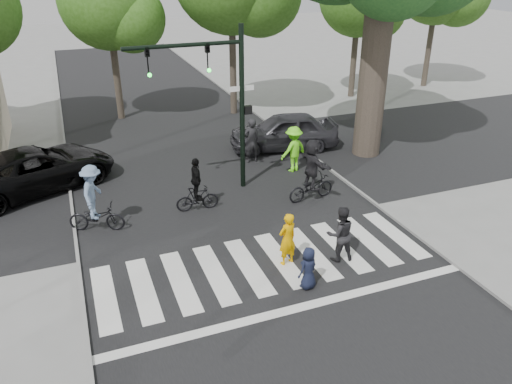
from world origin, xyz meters
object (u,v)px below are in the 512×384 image
(cyclist_left, at_px, (94,203))
(traffic_signal, at_px, (219,88))
(pedestrian_child, at_px, (308,268))
(car_grey, at_px, (284,131))
(car_suv, at_px, (36,169))
(pedestrian_woman, at_px, (287,239))
(pedestrian_adult, at_px, (340,234))
(cyclist_right, at_px, (312,173))
(cyclist_mid, at_px, (197,189))

(cyclist_left, bearing_deg, traffic_signal, 17.57)
(pedestrian_child, xyz_separation_m, cyclist_left, (-4.95, 5.21, 0.37))
(pedestrian_child, bearing_deg, car_grey, -130.82)
(traffic_signal, relative_size, car_suv, 1.03)
(pedestrian_woman, bearing_deg, traffic_signal, -102.65)
(pedestrian_child, bearing_deg, traffic_signal, -108.01)
(cyclist_left, distance_m, car_grey, 9.79)
(cyclist_left, bearing_deg, car_suv, 113.80)
(pedestrian_adult, xyz_separation_m, cyclist_right, (1.02, 3.83, 0.18))
(pedestrian_adult, distance_m, car_grey, 9.22)
(pedestrian_child, height_order, cyclist_right, cyclist_right)
(cyclist_mid, bearing_deg, pedestrian_child, -73.68)
(cyclist_mid, xyz_separation_m, cyclist_right, (4.05, -0.67, 0.24))
(cyclist_left, bearing_deg, car_grey, 28.31)
(car_suv, relative_size, car_grey, 1.19)
(cyclist_mid, height_order, car_suv, cyclist_mid)
(traffic_signal, distance_m, car_grey, 5.92)
(traffic_signal, relative_size, pedestrian_child, 4.93)
(car_grey, bearing_deg, traffic_signal, -39.90)
(traffic_signal, relative_size, cyclist_mid, 3.11)
(car_suv, bearing_deg, pedestrian_child, -167.67)
(pedestrian_woman, xyz_separation_m, cyclist_mid, (-1.53, 4.14, -0.01))
(pedestrian_woman, distance_m, cyclist_mid, 4.41)
(pedestrian_adult, xyz_separation_m, car_grey, (2.21, 8.95, -0.02))
(cyclist_left, height_order, cyclist_right, cyclist_right)
(pedestrian_woman, relative_size, cyclist_mid, 0.84)
(cyclist_right, relative_size, car_suv, 0.40)
(cyclist_left, relative_size, cyclist_right, 0.98)
(cyclist_mid, bearing_deg, car_suv, 143.13)
(traffic_signal, relative_size, car_grey, 1.23)
(car_suv, bearing_deg, pedestrian_adult, -159.29)
(cyclist_mid, relative_size, car_suv, 0.33)
(pedestrian_adult, distance_m, cyclist_left, 7.72)
(pedestrian_adult, height_order, cyclist_left, cyclist_left)
(pedestrian_adult, height_order, cyclist_right, cyclist_right)
(cyclist_mid, relative_size, cyclist_right, 0.84)
(pedestrian_adult, height_order, cyclist_mid, cyclist_mid)
(traffic_signal, xyz_separation_m, cyclist_right, (2.75, -1.96, -2.87))
(cyclist_mid, bearing_deg, traffic_signal, 44.90)
(pedestrian_woman, distance_m, car_grey, 9.36)
(cyclist_right, bearing_deg, car_grey, 76.91)
(pedestrian_woman, bearing_deg, pedestrian_adult, 151.64)
(pedestrian_child, bearing_deg, cyclist_mid, -94.09)
(pedestrian_woman, relative_size, pedestrian_adult, 0.95)
(pedestrian_woman, relative_size, car_grey, 0.33)
(pedestrian_woman, xyz_separation_m, cyclist_right, (2.52, 3.47, 0.22))
(cyclist_left, bearing_deg, cyclist_right, -3.70)
(pedestrian_child, distance_m, cyclist_left, 7.20)
(cyclist_right, distance_m, car_grey, 5.27)
(cyclist_left, xyz_separation_m, car_suv, (-1.79, 4.06, -0.17))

